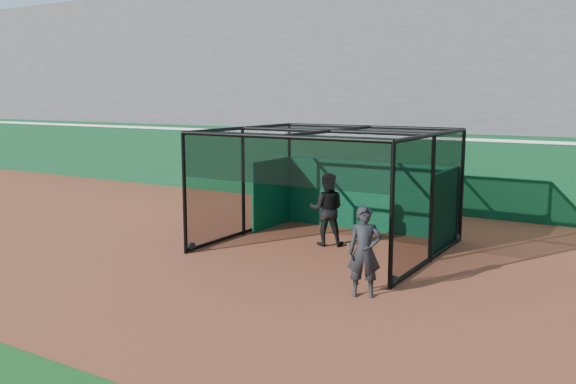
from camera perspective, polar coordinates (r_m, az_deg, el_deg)
The scene contains 6 objects.
ground at distance 13.31m, azimuth -6.23°, elevation -6.96°, with size 120.00×120.00×0.00m, color brown.
outfield_wall at distance 20.32m, azimuth 8.57°, elevation 2.24°, with size 50.00×0.50×2.50m.
grandstand at distance 23.71m, azimuth 12.41°, elevation 10.80°, with size 50.00×7.85×8.95m.
batting_cage at distance 14.68m, azimuth 3.89°, elevation 0.20°, with size 5.17×4.70×2.82m.
batter at distance 14.95m, azimuth 3.65°, elevation -1.63°, with size 0.87×0.68×1.79m, color black.
on_deck_player at distance 11.22m, azimuth 7.16°, elevation -5.58°, with size 0.73×0.63×1.68m.
Camera 1 is at (7.90, -10.07, 3.65)m, focal length 38.00 mm.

